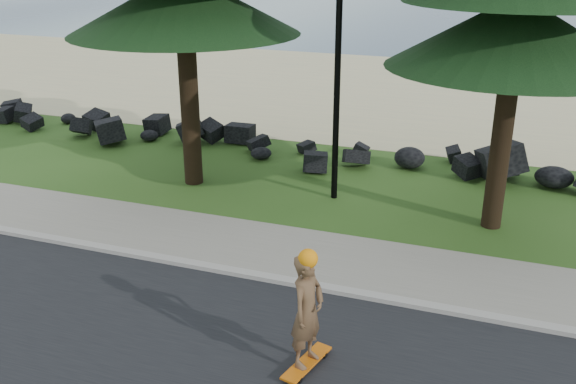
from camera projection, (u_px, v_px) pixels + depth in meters
ground at (287, 258)px, 11.99m from camera, size 160.00×160.00×0.00m
kerb at (270, 278)px, 11.19m from camera, size 160.00×0.20×0.10m
sidewalk at (291, 252)px, 12.15m from camera, size 160.00×2.00×0.08m
beach_sand at (414, 93)px, 24.67m from camera, size 160.00×15.00×0.01m
ocean at (482, 5)px, 56.59m from camera, size 160.00×58.00×0.01m
seawall_boulders at (359, 165)px, 16.89m from camera, size 60.00×2.40×1.10m
lamp_post at (339, 13)px, 13.26m from camera, size 0.25×0.14×8.14m
skateboarder at (307, 311)px, 8.59m from camera, size 0.53×1.01×1.83m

